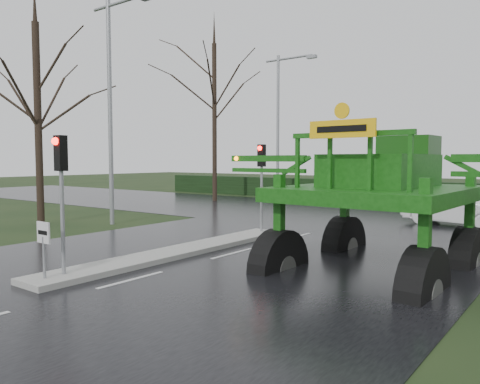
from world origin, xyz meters
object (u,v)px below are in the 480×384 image
Objects in this scene: street_light_left_near at (114,91)px; crop_sprayer at (285,175)px; white_sedan at (457,226)px; keep_left_sign at (44,241)px; traffic_signal_mid at (261,169)px; street_light_left_far at (282,115)px; traffic_signal_near at (61,175)px.

street_light_left_near reaches higher than crop_sprayer.
white_sedan is at bearing 35.54° from street_light_left_near.
keep_left_sign is at bearing -47.41° from street_light_left_near.
traffic_signal_mid is at bearing 90.00° from keep_left_sign.
crop_sprayer is at bearing 179.10° from white_sedan.
street_light_left_far is (-6.89, 21.50, 4.93)m from keep_left_sign.
traffic_signal_near is at bearing -90.00° from traffic_signal_mid.
traffic_signal_near is 1.00× the size of traffic_signal_mid.
keep_left_sign is at bearing -122.47° from crop_sprayer.
street_light_left_near is at bearing -90.00° from street_light_left_far.
traffic_signal_near is (0.00, 0.49, 1.53)m from keep_left_sign.
traffic_signal_near is 0.37× the size of crop_sprayer.
traffic_signal_mid is 14.68m from street_light_left_far.
traffic_signal_near is at bearing 90.00° from keep_left_sign.
street_light_left_far reaches higher than keep_left_sign.
crop_sprayer is (3.49, 5.01, 1.48)m from keep_left_sign.
keep_left_sign is 0.14× the size of street_light_left_near.
keep_left_sign is 23.11m from street_light_left_far.
traffic_signal_mid is (0.00, 8.50, 0.00)m from traffic_signal_near.
crop_sprayer reaches higher than traffic_signal_near.
traffic_signal_near reaches higher than keep_left_sign.
white_sedan is (5.49, 16.35, -1.06)m from keep_left_sign.
traffic_signal_mid is (0.00, 8.99, 1.53)m from keep_left_sign.
keep_left_sign is 0.14× the size of street_light_left_far.
street_light_left_far is 19.79m from crop_sprayer.
crop_sprayer is at bearing -57.80° from street_light_left_far.
street_light_left_far reaches higher than traffic_signal_mid.
crop_sprayer reaches higher than traffic_signal_mid.
street_light_left_far is 2.16× the size of white_sedan.
traffic_signal_mid is 0.37× the size of crop_sprayer.
traffic_signal_mid is 0.35× the size of street_light_left_near.
crop_sprayer is at bearing -13.48° from street_light_left_near.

